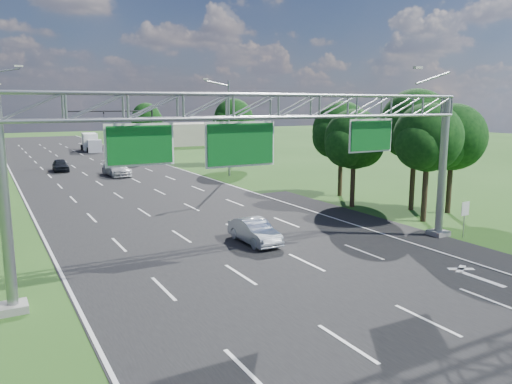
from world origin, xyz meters
TOP-DOWN VIEW (x-y plane):
  - ground at (0.00, 30.00)m, footprint 220.00×220.00m
  - road at (0.00, 30.00)m, footprint 18.00×180.00m
  - road_flare at (10.20, 14.00)m, footprint 3.00×30.00m
  - sign_gantry at (0.33, 12.00)m, footprint 23.50×1.00m
  - regulatory_sign at (12.40, 10.98)m, footprint 0.60×0.08m
  - traffic_signal at (7.48, 65.00)m, footprint 12.21×0.24m
  - streetlight_r_mid at (11.30, 40.00)m, footprint 2.97×0.22m
  - tree_cluster_right at (14.80, 19.19)m, footprint 9.91×14.60m
  - tree_verge_rd at (16.08, 48.04)m, footprint 5.76×4.80m
  - tree_verge_re at (14.08, 78.04)m, footprint 5.76×4.80m
  - building_right at (24.00, 82.00)m, footprint 12.00×9.00m
  - silver_sedan at (1.30, 15.81)m, footprint 1.42×4.05m
  - car_queue_a at (1.00, 46.14)m, footprint 2.42×5.31m
  - car_queue_c at (-3.75, 52.80)m, footprint 1.87×4.19m
  - car_queue_d at (4.82, 55.32)m, footprint 2.21×5.11m
  - box_truck at (4.27, 77.00)m, footprint 2.77×7.72m

SIDE VIEW (x-z plane):
  - ground at x=0.00m, z-range 0.00..0.00m
  - road at x=0.00m, z-range -0.01..0.01m
  - road_flare at x=10.20m, z-range -0.01..0.01m
  - silver_sedan at x=1.30m, z-range 0.00..1.33m
  - car_queue_c at x=-3.75m, z-range 0.00..1.40m
  - car_queue_a at x=1.00m, z-range 0.00..1.51m
  - car_queue_d at x=4.82m, z-range 0.00..1.63m
  - box_truck at x=4.27m, z-range -0.06..2.79m
  - regulatory_sign at x=12.40m, z-range 0.46..2.56m
  - building_right at x=24.00m, z-range 0.00..4.00m
  - traffic_signal at x=7.48m, z-range 1.67..8.67m
  - tree_verge_re at x=14.08m, z-range 1.28..9.12m
  - tree_cluster_right at x=14.80m, z-range 0.97..9.65m
  - streetlight_r_mid at x=11.30m, z-range 0.50..10.66m
  - tree_verge_rd at x=16.08m, z-range 1.49..9.77m
  - sign_gantry at x=0.33m, z-range 2.11..11.67m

